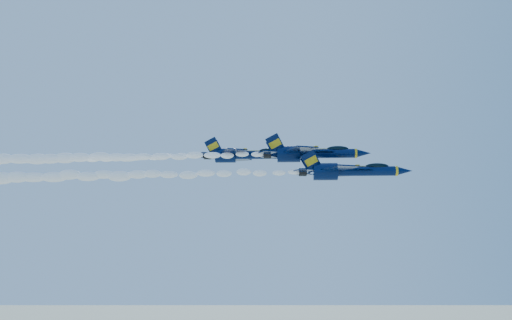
{
  "coord_description": "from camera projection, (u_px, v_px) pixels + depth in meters",
  "views": [
    {
      "loc": [
        5.32,
        -92.04,
        137.31
      ],
      "look_at": [
        0.62,
        -3.41,
        150.87
      ],
      "focal_mm": 35.0,
      "sensor_mm": 36.0,
      "label": 1
    }
  ],
  "objects": [
    {
      "name": "smoke_trail_jet_lead",
      "position": [
        108.0,
        175.0,
        85.64
      ],
      "size": [
        65.58,
        2.56,
        2.3
      ],
      "primitive_type": "ellipsoid",
      "color": "white"
    },
    {
      "name": "jet_lead",
      "position": [
        348.0,
        171.0,
        83.58
      ],
      "size": [
        18.89,
        15.5,
        7.02
      ],
      "color": "#041239"
    },
    {
      "name": "jet_second",
      "position": [
        310.0,
        153.0,
        89.88
      ],
      "size": [
        19.27,
        15.8,
        7.16
      ],
      "color": "#041239"
    },
    {
      "name": "smoke_trail_jet_second",
      "position": [
        87.0,
        158.0,
        91.95
      ],
      "size": [
        65.58,
        2.61,
        2.35
      ],
      "primitive_type": "ellipsoid",
      "color": "white"
    },
    {
      "name": "smoke_trail_jet_third",
      "position": [
        37.0,
        159.0,
        96.76
      ],
      "size": [
        65.58,
        2.44,
        2.19
      ],
      "primitive_type": "ellipsoid",
      "color": "white"
    },
    {
      "name": "jet_third",
      "position": [
        244.0,
        155.0,
        94.72
      ],
      "size": [
        18.0,
        14.77,
        6.69
      ],
      "color": "#041239"
    }
  ]
}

